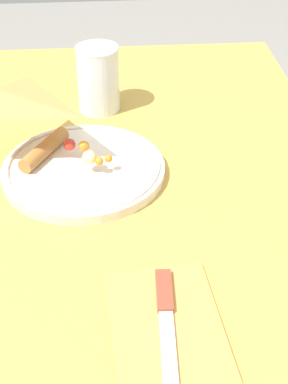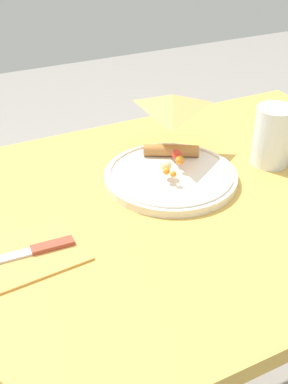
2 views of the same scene
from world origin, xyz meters
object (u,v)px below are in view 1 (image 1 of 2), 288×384
at_px(butter_knife, 166,320).
at_px(dining_table, 127,243).
at_px(milk_glass, 99,82).
at_px(napkin_folded, 167,329).
at_px(plate_pizza, 83,167).

bearing_deg(butter_knife, dining_table, -169.88).
relative_size(dining_table, milk_glass, 9.07).
height_order(milk_glass, napkin_folded, milk_glass).
xyz_separation_m(milk_glass, napkin_folded, (0.54, 0.07, -0.05)).
bearing_deg(plate_pizza, dining_table, 55.11).
height_order(dining_table, napkin_folded, napkin_folded).
bearing_deg(milk_glass, dining_table, 7.48).
bearing_deg(milk_glass, napkin_folded, 7.10).
bearing_deg(napkin_folded, milk_glass, -172.90).
xyz_separation_m(dining_table, plate_pizza, (-0.04, -0.06, 0.13)).
xyz_separation_m(dining_table, milk_glass, (-0.26, -0.03, 0.17)).
distance_m(dining_table, napkin_folded, 0.30).
relative_size(milk_glass, butter_knife, 0.66).
relative_size(dining_table, napkin_folded, 5.26).
bearing_deg(napkin_folded, butter_knife, 176.94).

